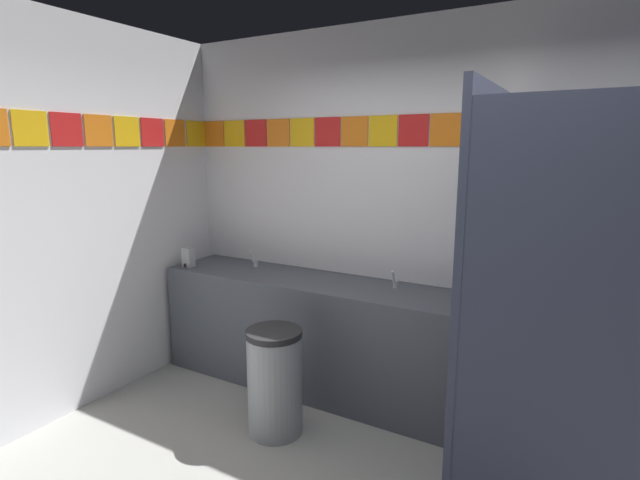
% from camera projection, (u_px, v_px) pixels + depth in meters
% --- Properties ---
extents(wall_back, '(4.39, 0.09, 2.75)m').
position_uv_depth(wall_back, '(444.00, 217.00, 3.43)').
color(wall_back, silver).
rests_on(wall_back, ground_plane).
extents(wall_side, '(0.09, 3.38, 2.75)m').
position_uv_depth(wall_side, '(18.00, 226.00, 3.05)').
color(wall_side, silver).
rests_on(wall_side, ground_plane).
extents(vanity_counter, '(2.51, 0.58, 0.88)m').
position_uv_depth(vanity_counter, '(313.00, 333.00, 3.77)').
color(vanity_counter, '#4C515B').
rests_on(vanity_counter, ground_plane).
extents(faucet_left, '(0.04, 0.10, 0.14)m').
position_uv_depth(faucet_left, '(254.00, 261.00, 4.06)').
color(faucet_left, silver).
rests_on(faucet_left, vanity_counter).
extents(faucet_right, '(0.04, 0.10, 0.14)m').
position_uv_depth(faucet_right, '(394.00, 281.00, 3.44)').
color(faucet_right, silver).
rests_on(faucet_right, vanity_counter).
extents(soap_dispenser, '(0.09, 0.09, 0.16)m').
position_uv_depth(soap_dispenser, '(188.00, 257.00, 4.07)').
color(soap_dispenser, '#B7BABF').
rests_on(soap_dispenser, vanity_counter).
extents(stall_divider, '(0.92, 1.45, 2.15)m').
position_uv_depth(stall_divider, '(513.00, 316.00, 2.31)').
color(stall_divider, '#33384C').
rests_on(stall_divider, ground_plane).
extents(toilet, '(0.39, 0.49, 0.74)m').
position_uv_depth(toilet, '(581.00, 430.00, 2.71)').
color(toilet, white).
rests_on(toilet, ground_plane).
extents(trash_bin, '(0.37, 0.37, 0.71)m').
position_uv_depth(trash_bin, '(275.00, 381.00, 3.17)').
color(trash_bin, '#999EA3').
rests_on(trash_bin, ground_plane).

